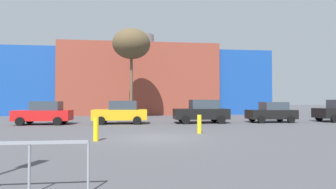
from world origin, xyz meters
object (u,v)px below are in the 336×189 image
Objects in this scene: parked_car_3 at (272,112)px; bollard_yellow_0 at (96,129)px; parked_car_2 at (202,111)px; parked_car_0 at (44,113)px; bollard_yellow_1 at (199,124)px; parked_car_1 at (121,112)px; bare_tree_0 at (131,44)px.

parked_car_3 is 3.76× the size of bollard_yellow_0.
parked_car_2 reaches higher than parked_car_3.
parked_car_0 is 1.04× the size of parked_car_3.
parked_car_3 is 10.31m from bollard_yellow_1.
parked_car_1 is 0.96× the size of parked_car_2.
parked_car_3 is 0.42× the size of bare_tree_0.
parked_car_3 is 3.85× the size of bollard_yellow_1.
parked_car_1 is 9.03m from bollard_yellow_0.
bollard_yellow_1 is at bearing 124.99° from parked_car_1.
parked_car_1 is at bearing 124.99° from bollard_yellow_1.
parked_car_0 is 11.82m from bare_tree_0.
parked_car_3 is at bearing 34.61° from bollard_yellow_0.
parked_car_2 is at bearing -180.00° from parked_car_0.
bollard_yellow_1 is (5.27, 2.26, -0.01)m from bollard_yellow_0.
bollard_yellow_0 is at bearing 86.52° from parked_car_1.
bollard_yellow_1 is (-1.77, -6.75, -0.43)m from parked_car_2.
bollard_yellow_0 is (-0.55, -9.01, -0.38)m from parked_car_1.
parked_car_2 is (6.49, 0.00, 0.04)m from parked_car_1.
parked_car_0 reaches higher than bollard_yellow_0.
bare_tree_0 reaches higher than parked_car_3.
parked_car_3 is at bearing 180.00° from parked_car_0.
parked_car_2 is 11.44m from bollard_yellow_0.
bollard_yellow_1 is at bearing 147.27° from parked_car_0.
bare_tree_0 reaches higher than bollard_yellow_1.
bollard_yellow_0 is (-13.05, -9.01, -0.32)m from parked_car_3.
parked_car_0 is 0.43× the size of bare_tree_0.
parked_car_0 reaches higher than parked_car_3.
parked_car_1 is 6.49m from parked_car_2.
parked_car_1 is at bearing -95.18° from bare_tree_0.
bollard_yellow_0 is (-1.19, -16.12, -7.28)m from bare_tree_0.
parked_car_1 is at bearing 0.00° from parked_car_3.
bollard_yellow_0 is (5.23, -9.01, -0.36)m from parked_car_0.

